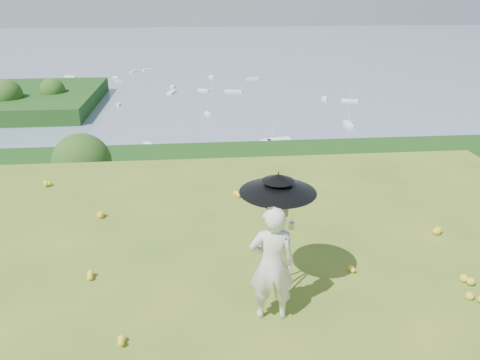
{
  "coord_description": "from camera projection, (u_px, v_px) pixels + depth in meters",
  "views": [
    {
      "loc": [
        -0.86,
        -5.3,
        4.53
      ],
      "look_at": [
        -0.07,
        3.2,
        0.92
      ],
      "focal_mm": 35.0,
      "sensor_mm": 36.0,
      "label": 1
    }
  ],
  "objects": [
    {
      "name": "slope_trees",
      "position": [
        210.0,
        204.0,
        44.64
      ],
      "size": [
        110.0,
        50.0,
        6.0
      ],
      "primitive_type": null,
      "color": "#254D17",
      "rests_on": "forest_slope"
    },
    {
      "name": "painter",
      "position": [
        272.0,
        264.0,
        6.55
      ],
      "size": [
        0.67,
        0.46,
        1.78
      ],
      "primitive_type": "imported",
      "rotation": [
        0.0,
        0.0,
        3.1
      ],
      "color": "silver",
      "rests_on": "ground"
    },
    {
      "name": "wildflowers",
      "position": [
        263.0,
        311.0,
        6.91
      ],
      "size": [
        10.0,
        10.5,
        0.12
      ],
      "primitive_type": null,
      "color": "yellow",
      "rests_on": "ground"
    },
    {
      "name": "forest_slope",
      "position": [
        213.0,
        322.0,
        50.09
      ],
      "size": [
        140.0,
        56.0,
        22.0
      ],
      "primitive_type": "cube",
      "color": "#11380F",
      "rests_on": "bay_water"
    },
    {
      "name": "painter_cap",
      "position": [
        274.0,
        211.0,
        6.22
      ],
      "size": [
        0.19,
        0.23,
        0.1
      ],
      "primitive_type": null,
      "rotation": [
        0.0,
        0.0,
        0.03
      ],
      "color": "#E37C7F",
      "rests_on": "painter"
    },
    {
      "name": "ground",
      "position": [
        265.0,
        325.0,
        6.7
      ],
      "size": [
        14.0,
        14.0,
        0.0
      ],
      "primitive_type": "plane",
      "color": "#4C6C1E",
      "rests_on": "ground"
    },
    {
      "name": "harbor_town",
      "position": [
        205.0,
        181.0,
        86.97
      ],
      "size": [
        110.0,
        22.0,
        5.0
      ],
      "primitive_type": null,
      "color": "silver",
      "rests_on": "shoreline_tier"
    },
    {
      "name": "field_easel",
      "position": [
        276.0,
        245.0,
        7.12
      ],
      "size": [
        0.74,
        0.74,
        1.69
      ],
      "primitive_type": null,
      "rotation": [
        0.0,
        0.0,
        -0.17
      ],
      "color": "#AF6F49",
      "rests_on": "ground"
    },
    {
      "name": "sun_umbrella",
      "position": [
        278.0,
        192.0,
        6.81
      ],
      "size": [
        1.28,
        1.28,
        0.65
      ],
      "primitive_type": null,
      "rotation": [
        0.0,
        0.0,
        -0.13
      ],
      "color": "black",
      "rests_on": "field_easel"
    },
    {
      "name": "shoreline_tier",
      "position": [
        206.0,
        212.0,
        89.5
      ],
      "size": [
        170.0,
        28.0,
        8.0
      ],
      "primitive_type": "cube",
      "color": "slate",
      "rests_on": "bay_water"
    },
    {
      "name": "moored_boats",
      "position": [
        164.0,
        99.0,
        166.4
      ],
      "size": [
        140.0,
        140.0,
        0.7
      ],
      "primitive_type": null,
      "color": "white",
      "rests_on": "bay_water"
    },
    {
      "name": "bay_water",
      "position": [
        198.0,
        64.0,
        240.07
      ],
      "size": [
        700.0,
        700.0,
        0.0
      ],
      "primitive_type": "plane",
      "color": "slate",
      "rests_on": "ground"
    }
  ]
}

